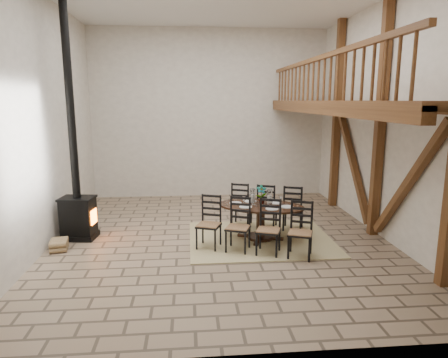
{
  "coord_description": "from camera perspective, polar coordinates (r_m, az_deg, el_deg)",
  "views": [
    {
      "loc": [
        -0.66,
        -8.13,
        2.92
      ],
      "look_at": [
        0.11,
        0.4,
        1.22
      ],
      "focal_mm": 32.0,
      "sensor_mm": 36.0,
      "label": 1
    }
  ],
  "objects": [
    {
      "name": "ground",
      "position": [
        8.66,
        -0.5,
        -8.48
      ],
      "size": [
        8.0,
        8.0,
        0.0
      ],
      "primitive_type": "plane",
      "color": "gray",
      "rests_on": "ground"
    },
    {
      "name": "room_shell",
      "position": [
        8.34,
        7.82,
        11.76
      ],
      "size": [
        7.02,
        8.02,
        5.01
      ],
      "color": "silver",
      "rests_on": "ground"
    },
    {
      "name": "rug",
      "position": [
        8.67,
        5.2,
        -8.46
      ],
      "size": [
        3.0,
        2.5,
        0.02
      ],
      "primitive_type": "cube",
      "color": "#C3B87D",
      "rests_on": "ground"
    },
    {
      "name": "dining_table",
      "position": [
        8.47,
        5.13,
        -6.25
      ],
      "size": [
        2.53,
        2.58,
        1.17
      ],
      "rotation": [
        0.0,
        0.0,
        -0.36
      ],
      "color": "black",
      "rests_on": "ground"
    },
    {
      "name": "wood_stove",
      "position": [
        8.93,
        -20.35,
        -1.17
      ],
      "size": [
        0.77,
        0.63,
        5.0
      ],
      "rotation": [
        0.0,
        0.0,
        -0.13
      ],
      "color": "black",
      "rests_on": "ground"
    },
    {
      "name": "log_basket",
      "position": [
        9.52,
        -20.11,
        -6.31
      ],
      "size": [
        0.47,
        0.47,
        0.38
      ],
      "rotation": [
        0.0,
        0.0,
        0.05
      ],
      "color": "brown",
      "rests_on": "ground"
    },
    {
      "name": "log_stack",
      "position": [
        8.63,
        -22.5,
        -8.7
      ],
      "size": [
        0.39,
        0.48,
        0.22
      ],
      "rotation": [
        0.0,
        0.0,
        0.18
      ],
      "color": "#987655",
      "rests_on": "ground"
    }
  ]
}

